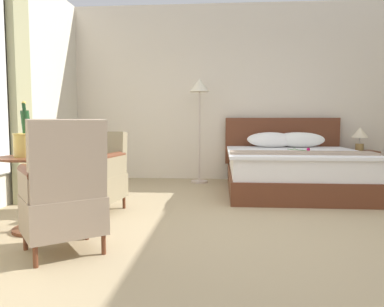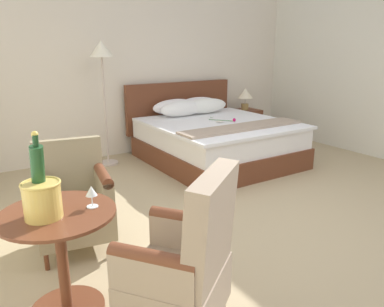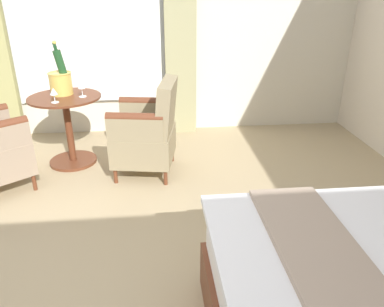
{
  "view_description": "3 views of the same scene",
  "coord_description": "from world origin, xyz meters",
  "px_view_note": "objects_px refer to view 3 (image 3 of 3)",
  "views": [
    {
      "loc": [
        -0.32,
        -3.5,
        1.03
      ],
      "look_at": [
        -0.66,
        0.88,
        0.65
      ],
      "focal_mm": 35.0,
      "sensor_mm": 36.0,
      "label": 1
    },
    {
      "loc": [
        -2.47,
        -2.31,
        1.66
      ],
      "look_at": [
        -0.45,
        0.84,
        0.58
      ],
      "focal_mm": 35.0,
      "sensor_mm": 36.0,
      "label": 2
    },
    {
      "loc": [
        1.59,
        0.72,
        1.7
      ],
      "look_at": [
        -0.32,
        0.92,
        0.82
      ],
      "focal_mm": 35.0,
      "sensor_mm": 36.0,
      "label": 3
    }
  ],
  "objects_px": {
    "wine_glass_near_bucket": "(54,92)",
    "armchair_by_window": "(148,132)",
    "wine_glass_near_edge": "(81,86)",
    "side_table_round": "(69,126)",
    "champagne_bucket": "(61,80)"
  },
  "relations": [
    {
      "from": "wine_glass_near_edge",
      "to": "armchair_by_window",
      "type": "bearing_deg",
      "value": 67.04
    },
    {
      "from": "wine_glass_near_edge",
      "to": "wine_glass_near_bucket",
      "type": "bearing_deg",
      "value": -52.68
    },
    {
      "from": "wine_glass_near_edge",
      "to": "armchair_by_window",
      "type": "height_order",
      "value": "armchair_by_window"
    },
    {
      "from": "champagne_bucket",
      "to": "armchair_by_window",
      "type": "xyz_separation_m",
      "value": [
        0.37,
        0.83,
        -0.43
      ]
    },
    {
      "from": "wine_glass_near_bucket",
      "to": "armchair_by_window",
      "type": "bearing_deg",
      "value": 83.73
    },
    {
      "from": "champagne_bucket",
      "to": "wine_glass_near_bucket",
      "type": "distance_m",
      "value": 0.29
    },
    {
      "from": "wine_glass_near_bucket",
      "to": "wine_glass_near_edge",
      "type": "distance_m",
      "value": 0.28
    },
    {
      "from": "champagne_bucket",
      "to": "armchair_by_window",
      "type": "height_order",
      "value": "champagne_bucket"
    },
    {
      "from": "side_table_round",
      "to": "armchair_by_window",
      "type": "xyz_separation_m",
      "value": [
        0.29,
        0.8,
        0.01
      ]
    },
    {
      "from": "side_table_round",
      "to": "wine_glass_near_edge",
      "type": "distance_m",
      "value": 0.45
    },
    {
      "from": "side_table_round",
      "to": "wine_glass_near_bucket",
      "type": "relative_size",
      "value": 5.12
    },
    {
      "from": "wine_glass_near_bucket",
      "to": "side_table_round",
      "type": "bearing_deg",
      "value": 168.87
    },
    {
      "from": "champagne_bucket",
      "to": "armchair_by_window",
      "type": "bearing_deg",
      "value": 65.6
    },
    {
      "from": "champagne_bucket",
      "to": "armchair_by_window",
      "type": "relative_size",
      "value": 0.56
    },
    {
      "from": "side_table_round",
      "to": "armchair_by_window",
      "type": "height_order",
      "value": "armchair_by_window"
    }
  ]
}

